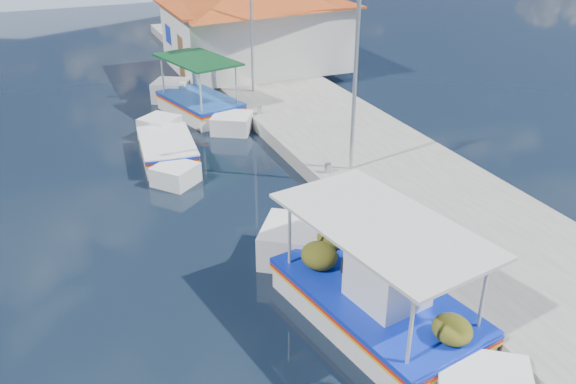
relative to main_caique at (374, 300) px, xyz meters
name	(u,v)px	position (x,y,z in m)	size (l,w,h in m)	color
ground	(230,243)	(-1.85, 4.17, -0.52)	(160.00, 160.00, 0.00)	black
quay	(331,129)	(4.05, 10.17, -0.27)	(5.00, 44.00, 0.50)	#A4A29A
bollards	(287,133)	(1.95, 9.42, 0.13)	(0.20, 17.20, 0.30)	#A5A8AD
main_caique	(374,300)	(0.00, 0.00, 0.00)	(3.29, 8.01, 2.68)	white
caique_green_canopy	(200,105)	(0.15, 14.45, -0.13)	(3.21, 6.75, 2.61)	white
caique_blue_hull	(167,151)	(-2.14, 10.36, -0.23)	(2.07, 5.84, 1.04)	white
harbor_building	(255,20)	(4.34, 19.17, 2.26)	(10.49, 10.49, 4.40)	silver
lamp_post_near	(353,62)	(2.65, 6.17, 3.34)	(1.21, 0.14, 6.00)	#A5A8AD
lamp_post_far	(249,12)	(2.65, 15.17, 3.34)	(1.21, 0.14, 6.00)	#A5A8AD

